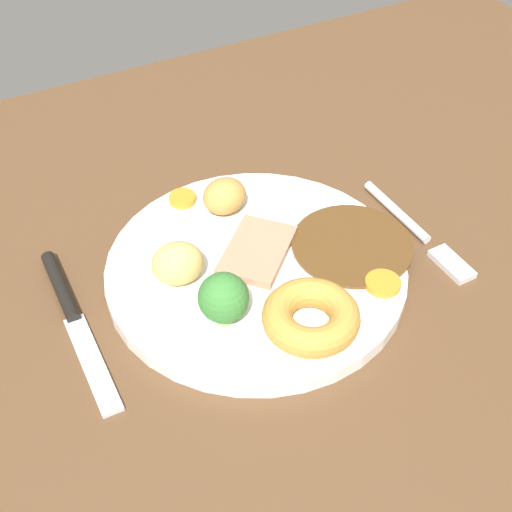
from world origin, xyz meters
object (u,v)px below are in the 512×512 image
object	(u,v)px
broccoli_floret	(223,298)
roast_potato_right	(224,196)
dinner_plate	(256,270)
yorkshire_pudding	(311,317)
carrot_coin_front	(186,197)
meat_slice_main	(257,251)
knife	(72,313)
carrot_coin_back	(383,284)
fork	(418,232)
roast_potato_left	(178,263)

from	to	relation	value
broccoli_floret	roast_potato_right	bearing A→B (deg)	-116.00
roast_potato_right	dinner_plate	bearing A→B (deg)	83.92
yorkshire_pudding	carrot_coin_front	distance (cm)	19.70
dinner_plate	meat_slice_main	size ratio (longest dim) A/B	3.36
meat_slice_main	knife	xyz separation A→B (cm)	(16.69, -1.69, -1.35)
meat_slice_main	broccoli_floret	xyz separation A→B (cm)	(5.99, 5.71, 2.18)
roast_potato_right	carrot_coin_back	xyz separation A→B (cm)	(-7.49, 15.36, -1.37)
roast_potato_right	carrot_coin_front	distance (cm)	4.25
roast_potato_right	fork	bearing A→B (deg)	145.81
carrot_coin_back	fork	bearing A→B (deg)	-146.84
fork	dinner_plate	bearing A→B (deg)	-99.46
roast_potato_right	knife	xyz separation A→B (cm)	(16.85, 5.22, -2.59)
roast_potato_left	carrot_coin_back	distance (cm)	17.48
fork	knife	bearing A→B (deg)	-100.39
yorkshire_pudding	carrot_coin_front	size ratio (longest dim) A/B	3.02
meat_slice_main	roast_potato_right	size ratio (longest dim) A/B	1.84
roast_potato_right	carrot_coin_front	xyz separation A→B (cm)	(2.67, -3.03, -1.32)
carrot_coin_back	knife	xyz separation A→B (cm)	(24.34, -10.13, -1.22)
roast_potato_left	fork	bearing A→B (deg)	170.78
yorkshire_pudding	roast_potato_right	size ratio (longest dim) A/B	1.85
broccoli_floret	meat_slice_main	bearing A→B (deg)	-136.39
yorkshire_pudding	carrot_coin_back	bearing A→B (deg)	-171.62
meat_slice_main	carrot_coin_front	bearing A→B (deg)	-75.85
roast_potato_left	fork	xyz separation A→B (cm)	(-22.76, 3.69, -2.92)
roast_potato_left	fork	world-z (taller)	roast_potato_left
meat_slice_main	yorkshire_pudding	size ratio (longest dim) A/B	1.00
dinner_plate	knife	bearing A→B (deg)	-9.96
roast_potato_right	meat_slice_main	bearing A→B (deg)	88.66
carrot_coin_back	fork	size ratio (longest dim) A/B	0.20
meat_slice_main	carrot_coin_back	world-z (taller)	meat_slice_main
dinner_plate	knife	size ratio (longest dim) A/B	1.43
carrot_coin_front	carrot_coin_back	xyz separation A→B (cm)	(-10.16, 18.39, -0.05)
dinner_plate	meat_slice_main	bearing A→B (deg)	-121.77
carrot_coin_back	carrot_coin_front	bearing A→B (deg)	-61.08
meat_slice_main	carrot_coin_front	size ratio (longest dim) A/B	3.02
knife	yorkshire_pudding	bearing A→B (deg)	56.56
meat_slice_main	knife	distance (cm)	16.83
dinner_plate	meat_slice_main	distance (cm)	1.72
knife	dinner_plate	bearing A→B (deg)	80.99
meat_slice_main	broccoli_floret	bearing A→B (deg)	43.61
broccoli_floret	knife	bearing A→B (deg)	-34.68
carrot_coin_front	broccoli_floret	bearing A→B (deg)	77.44
roast_potato_right	yorkshire_pudding	bearing A→B (deg)	88.77
dinner_plate	roast_potato_left	world-z (taller)	roast_potato_left
broccoli_floret	fork	world-z (taller)	broccoli_floret
carrot_coin_back	broccoli_floret	bearing A→B (deg)	-11.34
carrot_coin_back	knife	distance (cm)	26.39
dinner_plate	roast_potato_right	xyz separation A→B (cm)	(-0.86, -8.03, 2.34)
meat_slice_main	carrot_coin_front	distance (cm)	10.25
yorkshire_pudding	roast_potato_right	world-z (taller)	roast_potato_right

